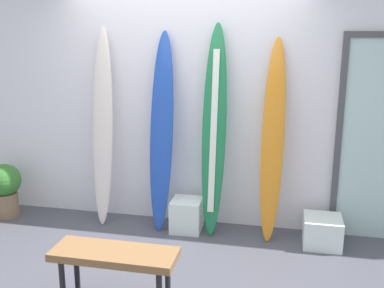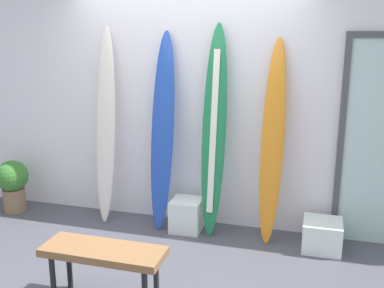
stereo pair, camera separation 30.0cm
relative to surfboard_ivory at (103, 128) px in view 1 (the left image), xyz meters
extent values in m
cube|color=#494952|center=(0.86, -1.00, -1.08)|extent=(8.00, 8.00, 0.04)
cube|color=white|center=(0.86, 0.30, 0.34)|extent=(7.20, 0.20, 2.80)
ellipsoid|color=silver|center=(0.00, 0.00, 0.00)|extent=(0.23, 0.33, 2.12)
ellipsoid|color=#2149B0|center=(0.66, -0.01, -0.02)|extent=(0.26, 0.39, 2.08)
cone|color=black|center=(0.66, -0.09, -0.88)|extent=(0.07, 0.08, 0.11)
ellipsoid|color=#1D7845|center=(1.21, -0.01, 0.02)|extent=(0.26, 0.37, 2.16)
cube|color=white|center=(1.21, -0.04, 0.02)|extent=(0.07, 0.24, 1.63)
cone|color=black|center=(1.21, -0.09, -0.87)|extent=(0.07, 0.08, 0.11)
ellipsoid|color=orange|center=(1.80, 0.00, -0.05)|extent=(0.24, 0.38, 2.02)
cone|color=black|center=(1.80, -0.10, -0.88)|extent=(0.07, 0.09, 0.11)
cube|color=white|center=(2.32, -0.11, -0.92)|extent=(0.37, 0.37, 0.29)
cube|color=silver|center=(0.93, -0.06, -0.89)|extent=(0.32, 0.32, 0.34)
cube|color=#47474C|center=(2.44, 0.18, -0.06)|extent=(0.06, 0.06, 2.01)
cylinder|color=#806449|center=(-1.16, -0.13, -0.92)|extent=(0.25, 0.25, 0.28)
sphere|color=#35722B|center=(-1.16, -0.13, -0.63)|extent=(0.37, 0.37, 0.37)
cube|color=brown|center=(0.71, -1.52, -0.62)|extent=(0.95, 0.33, 0.06)
cylinder|color=black|center=(0.33, -1.63, -0.85)|extent=(0.04, 0.04, 0.41)
cylinder|color=black|center=(0.33, -1.40, -0.85)|extent=(0.04, 0.04, 0.41)
cylinder|color=black|center=(1.09, -1.40, -0.85)|extent=(0.04, 0.04, 0.41)
camera|label=1|loc=(1.92, -4.38, 1.01)|focal=41.95mm
camera|label=2|loc=(2.21, -4.31, 1.01)|focal=41.95mm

